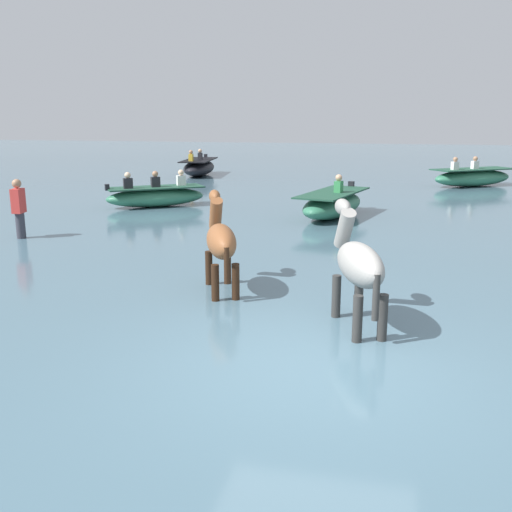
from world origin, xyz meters
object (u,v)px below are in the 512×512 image
object	(u,v)px
boat_far_inshore	(156,196)
person_wading_close	(19,213)
horse_trailing_chestnut	(221,243)
boat_far_offshore	(199,167)
boat_distant_west	(473,177)
boat_distant_east	(333,204)
horse_lead_grey	(358,266)

from	to	relation	value
boat_far_inshore	person_wading_close	size ratio (longest dim) A/B	1.84
horse_trailing_chestnut	boat_far_offshore	bearing A→B (deg)	110.13
boat_distant_west	boat_far_offshore	world-z (taller)	boat_far_offshore
boat_distant_west	boat_distant_east	size ratio (longest dim) A/B	1.04
horse_trailing_chestnut	horse_lead_grey	bearing A→B (deg)	-27.42
boat_distant_east	boat_far_inshore	distance (m)	5.46
boat_distant_west	boat_far_inshore	bearing A→B (deg)	-141.49
boat_distant_east	person_wading_close	distance (m)	7.88
horse_lead_grey	boat_far_inshore	bearing A→B (deg)	126.27
boat_far_inshore	person_wading_close	world-z (taller)	person_wading_close
boat_far_offshore	boat_far_inshore	xyz separation A→B (m)	(1.88, -9.45, -0.06)
horse_trailing_chestnut	boat_distant_east	size ratio (longest dim) A/B	0.53
boat_distant_east	boat_far_inshore	world-z (taller)	boat_distant_east
boat_distant_west	horse_lead_grey	bearing A→B (deg)	-100.85
horse_lead_grey	horse_trailing_chestnut	size ratio (longest dim) A/B	1.04
horse_lead_grey	horse_trailing_chestnut	distance (m)	2.44
boat_distant_west	boat_far_inshore	xyz separation A→B (m)	(-9.92, -7.90, -0.03)
boat_distant_east	boat_far_offshore	xyz separation A→B (m)	(-7.30, 10.09, 0.03)
horse_trailing_chestnut	boat_far_inshore	world-z (taller)	horse_trailing_chestnut
horse_trailing_chestnut	person_wading_close	world-z (taller)	horse_trailing_chestnut
horse_lead_grey	person_wading_close	world-z (taller)	horse_lead_grey
boat_far_inshore	person_wading_close	bearing A→B (deg)	-101.48
horse_trailing_chestnut	boat_distant_east	xyz separation A→B (m)	(0.92, 7.33, -0.42)
boat_distant_west	person_wading_close	size ratio (longest dim) A/B	2.17
horse_lead_grey	boat_distant_east	size ratio (longest dim) A/B	0.55
horse_lead_grey	boat_far_offshore	size ratio (longest dim) A/B	0.50
person_wading_close	horse_trailing_chestnut	bearing A→B (deg)	-26.99
horse_trailing_chestnut	boat_distant_west	distance (m)	16.77
horse_trailing_chestnut	person_wading_close	size ratio (longest dim) A/B	1.11
horse_trailing_chestnut	boat_far_inshore	bearing A→B (deg)	119.47
boat_distant_east	person_wading_close	size ratio (longest dim) A/B	2.08
horse_lead_grey	boat_distant_east	bearing A→B (deg)	98.41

